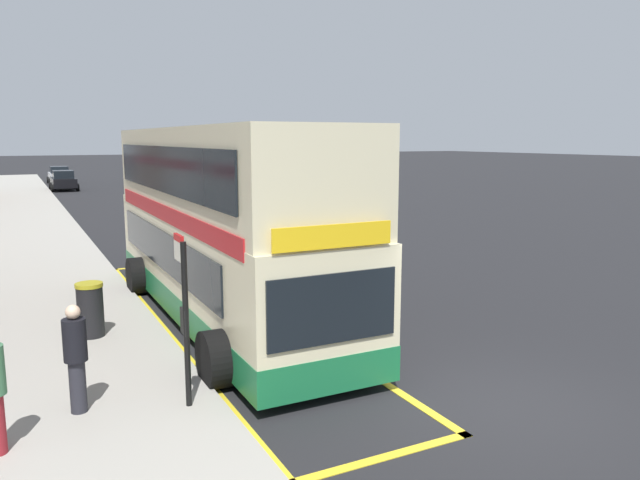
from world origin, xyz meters
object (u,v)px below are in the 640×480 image
(double_decker_bus, at_px, (220,230))
(litter_bin, at_px, (90,310))
(parked_car_teal_far, at_px, (150,175))
(bus_stop_sign, at_px, (184,306))
(pedestrian_further_back, at_px, (76,355))
(parked_car_black_kerbside, at_px, (63,181))
(parked_car_silver_behind, at_px, (59,175))
(parked_car_maroon_across, at_px, (236,211))

(double_decker_bus, distance_m, litter_bin, 3.34)
(parked_car_teal_far, height_order, litter_bin, parked_car_teal_far)
(bus_stop_sign, xyz_separation_m, parked_car_teal_far, (9.58, 49.90, -0.88))
(pedestrian_further_back, bearing_deg, double_decker_bus, 49.78)
(parked_car_black_kerbside, relative_size, litter_bin, 3.74)
(double_decker_bus, bearing_deg, bus_stop_sign, -113.81)
(parked_car_black_kerbside, bearing_deg, litter_bin, -94.13)
(bus_stop_sign, bearing_deg, parked_car_teal_far, 79.14)
(parked_car_silver_behind, distance_m, pedestrian_further_back, 52.67)
(parked_car_black_kerbside, bearing_deg, parked_car_silver_behind, 87.56)
(bus_stop_sign, distance_m, pedestrian_further_back, 1.71)
(double_decker_bus, xyz_separation_m, parked_car_silver_behind, (-0.17, 48.32, -1.27))
(bus_stop_sign, relative_size, pedestrian_further_back, 1.58)
(parked_car_black_kerbside, bearing_deg, parked_car_teal_far, 32.21)
(parked_car_maroon_across, xyz_separation_m, parked_car_black_kerbside, (-5.59, 26.27, 0.00))
(bus_stop_sign, relative_size, parked_car_black_kerbside, 0.62)
(parked_car_maroon_across, xyz_separation_m, litter_bin, (-8.13, -14.43, -0.09))
(bus_stop_sign, xyz_separation_m, parked_car_black_kerbside, (1.62, 44.78, -0.88))
(parked_car_maroon_across, bearing_deg, parked_car_black_kerbside, -77.22)
(parked_car_maroon_across, relative_size, parked_car_black_kerbside, 1.00)
(parked_car_black_kerbside, bearing_deg, bus_stop_sign, -92.63)
(parked_car_silver_behind, distance_m, litter_bin, 49.01)
(bus_stop_sign, distance_m, parked_car_teal_far, 50.82)
(parked_car_black_kerbside, distance_m, litter_bin, 40.78)
(parked_car_teal_far, bearing_deg, parked_car_maroon_across, -95.20)
(parked_car_maroon_across, xyz_separation_m, pedestrian_further_back, (-8.73, -18.06, 0.23))
(bus_stop_sign, relative_size, parked_car_maroon_across, 0.62)
(parked_car_silver_behind, bearing_deg, bus_stop_sign, -93.12)
(parked_car_teal_far, relative_size, pedestrian_further_back, 2.55)
(parked_car_black_kerbside, distance_m, pedestrian_further_back, 44.44)
(parked_car_black_kerbside, relative_size, parked_car_teal_far, 1.00)
(parked_car_maroon_across, xyz_separation_m, parked_car_teal_far, (2.37, 31.39, 0.00))
(parked_car_silver_behind, relative_size, litter_bin, 3.74)
(double_decker_bus, relative_size, litter_bin, 9.92)
(pedestrian_further_back, height_order, litter_bin, pedestrian_further_back)
(double_decker_bus, height_order, parked_car_silver_behind, double_decker_bus)
(double_decker_bus, relative_size, parked_car_maroon_across, 2.65)
(litter_bin, bearing_deg, parked_car_silver_behind, 86.71)
(parked_car_maroon_across, height_order, pedestrian_further_back, pedestrian_further_back)
(double_decker_bus, bearing_deg, parked_car_silver_behind, 90.21)
(double_decker_bus, height_order, bus_stop_sign, double_decker_bus)
(litter_bin, bearing_deg, parked_car_maroon_across, 60.60)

